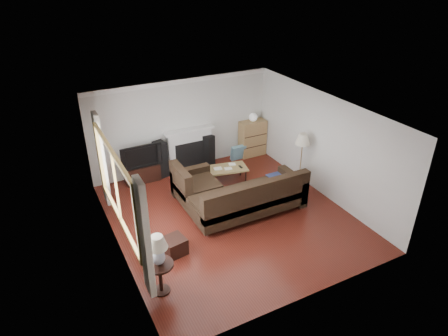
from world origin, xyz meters
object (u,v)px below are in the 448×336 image
coffee_table (227,174)px  floor_lamp (301,160)px  sectional_sofa (248,196)px  tv_stand (142,173)px  bookshelf (252,138)px  side_table (161,278)px

coffee_table → floor_lamp: floor_lamp is taller
sectional_sofa → tv_stand: bearing=123.6°
tv_stand → bookshelf: (3.36, 0.03, 0.30)m
tv_stand → side_table: (-0.88, -3.97, 0.08)m
tv_stand → floor_lamp: size_ratio=0.62×
sectional_sofa → coffee_table: (0.25, 1.51, -0.26)m
tv_stand → bookshelf: bearing=0.5°
sectional_sofa → side_table: size_ratio=4.62×
tv_stand → coffee_table: bearing=-28.2°
tv_stand → coffee_table: tv_stand is taller
bookshelf → side_table: size_ratio=1.71×
bookshelf → coffee_table: (-1.41, -1.08, -0.33)m
floor_lamp → side_table: 4.78m
sectional_sofa → floor_lamp: floor_lamp is taller
floor_lamp → coffee_table: bearing=146.0°
floor_lamp → bookshelf: bearing=93.6°
tv_stand → sectional_sofa: sectional_sofa is taller
sectional_sofa → floor_lamp: (1.79, 0.48, 0.26)m
bookshelf → floor_lamp: (0.13, -2.12, 0.19)m
side_table → bookshelf: bearing=43.4°
coffee_table → side_table: side_table is taller
floor_lamp → side_table: size_ratio=2.33×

